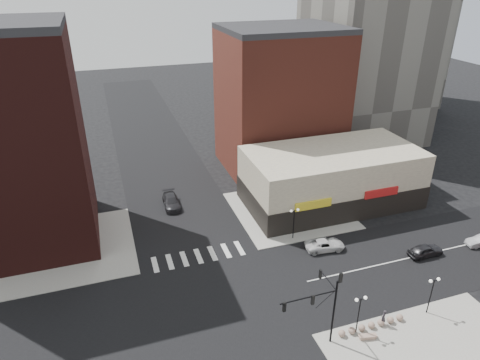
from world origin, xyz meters
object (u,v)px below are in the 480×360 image
street_lamp_ne (294,216)px  dark_sedan_north (171,202)px  street_lamp_se_a (360,306)px  white_suv (325,245)px  dark_sedan_east (425,250)px  traffic_signal (323,300)px  pedestrian (383,318)px  stone_bench (368,337)px  street_lamp_se_b (433,287)px

street_lamp_ne → dark_sedan_north: bearing=135.0°
street_lamp_se_a → white_suv: 13.50m
street_lamp_ne → dark_sedan_east: 15.79m
dark_sedan_north → white_suv: bearing=-44.5°
white_suv → dark_sedan_north: size_ratio=0.91×
traffic_signal → street_lamp_ne: bearing=73.3°
traffic_signal → white_suv: 15.21m
dark_sedan_east → pedestrian: 13.85m
street_lamp_ne → street_lamp_se_a: bearing=-93.6°
street_lamp_se_a → pedestrian: (2.88, 0.00, -2.30)m
white_suv → street_lamp_ne: bearing=46.6°
street_lamp_ne → dark_sedan_north: size_ratio=0.79×
stone_bench → traffic_signal: bearing=176.8°
street_lamp_se_a → dark_sedan_north: street_lamp_se_a is taller
street_lamp_se_b → dark_sedan_east: 10.38m
pedestrian → dark_sedan_east: bearing=-175.0°
street_lamp_se_b → stone_bench: 8.04m
street_lamp_se_b → dark_sedan_east: bearing=51.3°
stone_bench → dark_sedan_east: bearing=44.7°
dark_sedan_north → traffic_signal: bearing=-72.5°
street_lamp_se_a → dark_sedan_north: size_ratio=0.79×
dark_sedan_north → stone_bench: 32.48m
traffic_signal → street_lamp_se_b: 11.88m
street_lamp_se_a → street_lamp_se_b: bearing=0.0°
traffic_signal → white_suv: bearing=59.3°
dark_sedan_east → dark_sedan_north: size_ratio=0.81×
street_lamp_se_b → street_lamp_ne: bearing=113.6°
street_lamp_se_a → dark_sedan_north: (-11.96, 28.95, -2.53)m
street_lamp_se_b → white_suv: size_ratio=0.87×
dark_sedan_east → pedestrian: pedestrian is taller
street_lamp_ne → dark_sedan_north: 18.49m
street_lamp_ne → white_suv: bearing=-50.8°
traffic_signal → white_suv: (7.44, 12.55, -4.30)m
street_lamp_ne → white_suv: size_ratio=0.87×
street_lamp_ne → white_suv: 4.98m
street_lamp_se_b → street_lamp_ne: (-7.00, 16.00, 0.00)m
white_suv → dark_sedan_north: 22.54m
street_lamp_se_a → dark_sedan_east: 16.50m
traffic_signal → pedestrian: bearing=-1.5°
pedestrian → street_lamp_ne: bearing=-112.8°
dark_sedan_east → stone_bench: dark_sedan_east is taller
dark_sedan_east → pedestrian: size_ratio=2.44×
dark_sedan_north → dark_sedan_east: bearing=-37.2°
white_suv → pedestrian: size_ratio=2.73×
pedestrian → stone_bench: pedestrian is taller
street_lamp_se_b → stone_bench: (-7.40, -1.00, -2.96)m
dark_sedan_east → dark_sedan_north: dark_sedan_north is taller
traffic_signal → dark_sedan_north: 30.22m
traffic_signal → pedestrian: traffic_signal is taller
dark_sedan_north → pedestrian: pedestrian is taller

